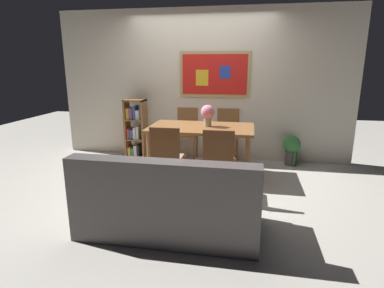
{
  "coord_description": "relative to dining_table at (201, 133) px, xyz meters",
  "views": [
    {
      "loc": [
        0.87,
        -4.24,
        1.68
      ],
      "look_at": [
        0.13,
        -0.28,
        0.65
      ],
      "focal_mm": 29.53,
      "sensor_mm": 36.0,
      "label": 1
    }
  ],
  "objects": [
    {
      "name": "bookshelf",
      "position": [
        -1.29,
        0.64,
        -0.14
      ],
      "size": [
        0.36,
        0.28,
        1.07
      ],
      "color": "brown",
      "rests_on": "ground_plane"
    },
    {
      "name": "dining_chair_far_right",
      "position": [
        0.34,
        0.82,
        -0.13
      ],
      "size": [
        0.4,
        0.41,
        0.91
      ],
      "color": "brown",
      "rests_on": "ground_plane"
    },
    {
      "name": "wall_back_with_painting",
      "position": [
        -0.14,
        0.97,
        0.64
      ],
      "size": [
        5.2,
        0.14,
        2.6
      ],
      "color": "beige",
      "rests_on": "ground_plane"
    },
    {
      "name": "dining_table",
      "position": [
        0.0,
        0.0,
        0.0
      ],
      "size": [
        1.57,
        0.94,
        0.76
      ],
      "color": "brown",
      "rests_on": "ground_plane"
    },
    {
      "name": "dining_chair_far_left",
      "position": [
        -0.39,
        0.84,
        -0.13
      ],
      "size": [
        0.4,
        0.41,
        0.91
      ],
      "color": "brown",
      "rests_on": "ground_plane"
    },
    {
      "name": "flower_vase",
      "position": [
        0.09,
        0.04,
        0.29
      ],
      "size": [
        0.21,
        0.21,
        0.33
      ],
      "color": "tan",
      "rests_on": "dining_table"
    },
    {
      "name": "ground_plane",
      "position": [
        -0.15,
        -0.38,
        -0.66
      ],
      "size": [
        12.0,
        12.0,
        0.0
      ],
      "primitive_type": "plane",
      "color": "#B7B2A8"
    },
    {
      "name": "leather_couch",
      "position": [
        -0.05,
        -1.78,
        -0.35
      ],
      "size": [
        1.8,
        0.84,
        0.84
      ],
      "color": "#514C4C",
      "rests_on": "ground_plane"
    },
    {
      "name": "dining_chair_near_left",
      "position": [
        -0.32,
        -0.81,
        -0.13
      ],
      "size": [
        0.4,
        0.41,
        0.91
      ],
      "color": "brown",
      "rests_on": "ground_plane"
    },
    {
      "name": "dining_chair_near_right",
      "position": [
        0.36,
        -0.84,
        -0.13
      ],
      "size": [
        0.4,
        0.41,
        0.91
      ],
      "color": "brown",
      "rests_on": "ground_plane"
    },
    {
      "name": "potted_ivy",
      "position": [
        1.43,
        0.75,
        -0.37
      ],
      "size": [
        0.3,
        0.3,
        0.52
      ],
      "color": "#4C4742",
      "rests_on": "ground_plane"
    }
  ]
}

